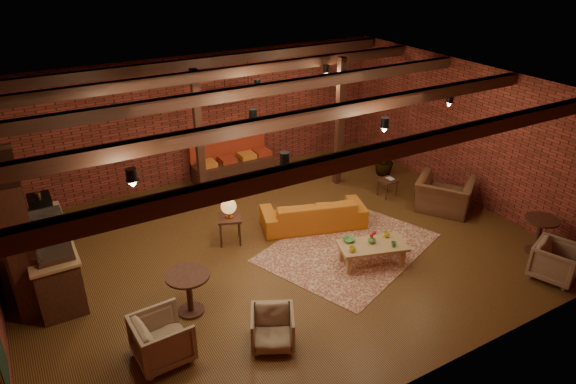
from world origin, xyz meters
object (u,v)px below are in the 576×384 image
armchair_a (162,337)px  armchair_right (445,190)px  side_table_lamp (229,210)px  side_table_book (388,181)px  armchair_far (556,260)px  plant_tall (387,128)px  sofa (313,213)px  armchair_b (272,327)px  coffee_table (372,246)px  round_table_left (189,287)px  round_table_right (540,230)px

armchair_a → armchair_right: size_ratio=0.68×
side_table_lamp → side_table_book: 4.19m
armchair_far → plant_tall: size_ratio=0.29×
sofa → armchair_b: (-2.50, -2.77, 0.01)m
coffee_table → side_table_book: bearing=44.5°
round_table_left → armchair_far: armchair_far is taller
side_table_book → round_table_right: round_table_right is taller
sofa → armchair_right: 3.12m
armchair_far → plant_tall: (0.24, 5.19, 0.92)m
coffee_table → round_table_left: size_ratio=1.85×
coffee_table → round_table_right: bearing=-22.7°
sofa → round_table_right: 4.54m
armchair_b → armchair_a: bearing=-172.6°
side_table_book → plant_tall: (0.74, 1.04, 0.90)m
round_table_left → armchair_a: size_ratio=0.94×
round_table_left → side_table_lamp: bearing=48.8°
coffee_table → armchair_a: bearing=-174.2°
armchair_a → armchair_right: armchair_right is taller
armchair_b → sofa: bearing=75.0°
armchair_a → round_table_right: 7.42m
coffee_table → armchair_a: (-4.23, -0.43, 0.02)m
sofa → armchair_right: bearing=-179.4°
sofa → plant_tall: size_ratio=0.86×
coffee_table → side_table_lamp: size_ratio=1.42×
armchair_far → round_table_right: bearing=36.7°
armchair_right → round_table_right: size_ratio=1.59×
armchair_far → armchair_a: bearing=146.7°
round_table_left → plant_tall: size_ratio=0.29×
side_table_lamp → armchair_b: 3.16m
side_table_lamp → armchair_right: bearing=-13.9°
armchair_far → round_table_left: bearing=138.5°
round_table_right → armchair_far: size_ratio=0.98×
round_table_left → round_table_right: round_table_left is taller
sofa → coffee_table: 1.79m
sofa → armchair_far: armchair_far is taller
armchair_b → round_table_left: bearing=148.6°
coffee_table → side_table_book: 3.02m
armchair_a → round_table_left: bearing=-44.4°
side_table_lamp → armchair_far: side_table_lamp is taller
sofa → side_table_lamp: (-1.84, 0.30, 0.43)m
armchair_a → side_table_lamp: bearing=-44.1°
sofa → armchair_b: armchair_b is taller
side_table_lamp → side_table_book: side_table_lamp is taller
armchair_far → armchair_right: bearing=67.2°
side_table_lamp → round_table_right: side_table_lamp is taller
armchair_a → plant_tall: plant_tall is taller
sofa → side_table_lamp: size_ratio=2.25×
side_table_book → sofa: bearing=-171.9°
round_table_left → armchair_far: size_ratio=0.99×
sofa → plant_tall: plant_tall is taller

